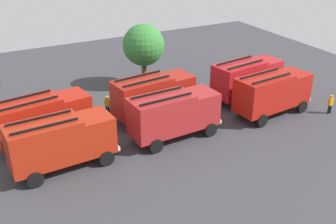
% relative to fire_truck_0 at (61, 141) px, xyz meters
% --- Properties ---
extents(ground_plane, '(55.25, 55.25, 0.00)m').
position_rel_fire_truck_0_xyz_m(ground_plane, '(9.11, 1.93, -2.15)').
color(ground_plane, '#38383D').
extents(fire_truck_0, '(7.33, 3.10, 3.88)m').
position_rel_fire_truck_0_xyz_m(fire_truck_0, '(0.00, 0.00, 0.00)').
color(fire_truck_0, '#A72310').
rests_on(fire_truck_0, ground).
extents(fire_truck_1, '(7.32, 3.07, 3.88)m').
position_rel_fire_truck_0_xyz_m(fire_truck_1, '(8.67, 0.18, 0.00)').
color(fire_truck_1, maroon).
rests_on(fire_truck_1, ground).
extents(fire_truck_2, '(7.41, 3.33, 3.88)m').
position_rel_fire_truck_0_xyz_m(fire_truck_2, '(18.09, -0.09, 0.00)').
color(fire_truck_2, '#A81910').
rests_on(fire_truck_2, ground).
extents(fire_truck_3, '(7.49, 3.64, 3.88)m').
position_rel_fire_truck_0_xyz_m(fire_truck_3, '(-0.31, 4.11, 0.00)').
color(fire_truck_3, '#A91C0F').
rests_on(fire_truck_3, ground).
extents(fire_truck_4, '(7.43, 3.43, 3.88)m').
position_rel_fire_truck_0_xyz_m(fire_truck_4, '(8.87, 4.10, 0.00)').
color(fire_truck_4, maroon).
rests_on(fire_truck_4, ground).
extents(fire_truck_5, '(7.47, 3.57, 3.88)m').
position_rel_fire_truck_0_xyz_m(fire_truck_5, '(18.30, 3.69, 0.00)').
color(fire_truck_5, '#AF191E').
rests_on(fire_truck_5, ground).
extents(firefighter_0, '(0.43, 0.27, 1.69)m').
position_rel_fire_truck_0_xyz_m(firefighter_0, '(22.84, -2.32, -1.21)').
color(firefighter_0, black).
rests_on(firefighter_0, ground).
extents(firefighter_1, '(0.47, 0.47, 1.62)m').
position_rel_fire_truck_0_xyz_m(firefighter_1, '(5.67, 6.70, -1.25)').
color(firefighter_1, black).
rests_on(firefighter_1, ground).
extents(tree_1, '(4.08, 4.08, 6.33)m').
position_rel_fire_truck_0_xyz_m(tree_1, '(11.23, 11.05, 2.11)').
color(tree_1, brown).
rests_on(tree_1, ground).
extents(traffic_cone_0, '(0.48, 0.48, 0.69)m').
position_rel_fire_truck_0_xyz_m(traffic_cone_0, '(4.81, 4.90, -1.81)').
color(traffic_cone_0, '#F2600C').
rests_on(traffic_cone_0, ground).
extents(traffic_cone_1, '(0.52, 0.52, 0.75)m').
position_rel_fire_truck_0_xyz_m(traffic_cone_1, '(5.04, 5.94, -1.78)').
color(traffic_cone_1, '#F2600C').
rests_on(traffic_cone_1, ground).
extents(traffic_cone_2, '(0.43, 0.43, 0.62)m').
position_rel_fire_truck_0_xyz_m(traffic_cone_2, '(20.82, 6.14, -1.84)').
color(traffic_cone_2, '#F2600C').
rests_on(traffic_cone_2, ground).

